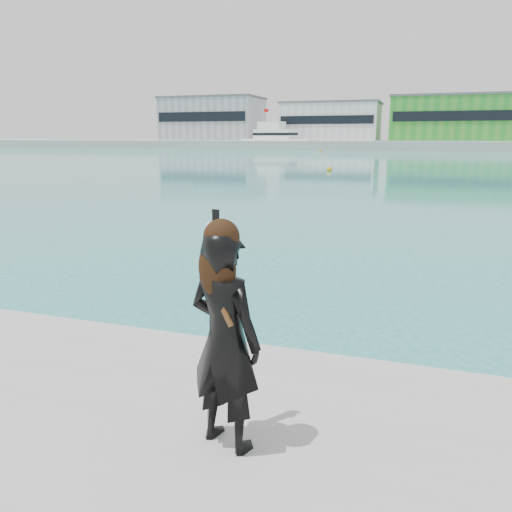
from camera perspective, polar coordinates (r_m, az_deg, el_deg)
The scene contains 10 objects.
ground at distance 5.22m, azimuth -4.00°, elevation -22.18°, with size 500.00×500.00×0.00m, color #1A797C.
far_quay at distance 133.93m, azimuth 18.18°, elevation 11.99°, with size 320.00×40.00×2.00m, color #9E9E99.
warehouse_grey_left at distance 143.62m, azimuth -4.95°, elevation 15.35°, with size 26.52×16.36×11.50m.
warehouse_white at distance 134.04m, azimuth 8.60°, elevation 14.96°, with size 24.48×15.35×9.50m.
warehouse_green at distance 132.10m, azimuth 21.94°, elevation 14.41°, with size 30.60×16.36×10.50m.
flagpole_left at distance 131.07m, azimuth 0.93°, elevation 15.05°, with size 1.28×0.16×8.00m.
motor_yacht at distance 125.67m, azimuth 2.39°, elevation 13.22°, with size 19.08×9.46×8.58m.
buoy_far at distance 103.86m, azimuth 7.36°, elevation 11.73°, with size 0.50×0.50×0.50m, color #E8A90C.
buoy_extra at distance 45.85m, azimuth 8.36°, elevation 9.57°, with size 0.50×0.50×0.50m, color #E8A90C.
woman at distance 3.60m, azimuth -3.62°, elevation -8.89°, with size 0.69×0.55×1.73m.
Camera 1 is at (1.66, -3.90, 3.04)m, focal length 35.00 mm.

